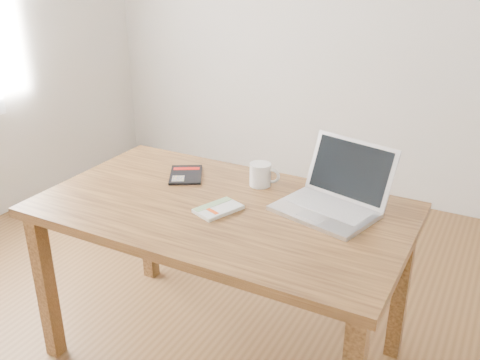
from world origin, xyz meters
The scene contains 6 objects.
room centered at (-0.07, 0.00, 1.36)m, with size 4.04×4.04×2.70m.
desk centered at (0.05, 0.03, 0.66)m, with size 1.49×0.85×0.75m.
white_guidebook centered at (0.06, -0.02, 0.76)m, with size 0.17×0.21×0.02m.
black_guidebook centered at (-0.25, 0.22, 0.76)m, with size 0.23×0.25×0.01m.
laptop centered at (0.45, 0.21, 0.80)m, with size 0.45×0.43×0.25m.
coffee_mug centered at (0.10, 0.28, 0.80)m, with size 0.13×0.09×0.10m.
Camera 1 is at (1.03, -1.65, 1.70)m, focal length 40.00 mm.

